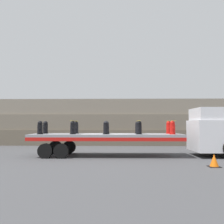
# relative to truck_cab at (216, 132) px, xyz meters

# --- Properties ---
(ground_plane) EXTENTS (120.00, 120.00, 0.00)m
(ground_plane) POSITION_rel_truck_cab_xyz_m (-6.40, 0.00, -1.42)
(ground_plane) COLOR #474749
(rock_cliff) EXTENTS (60.00, 3.30, 4.06)m
(rock_cliff) POSITION_rel_truck_cab_xyz_m (-6.40, 8.30, 0.61)
(rock_cliff) COLOR #665B4C
(rock_cliff) RESTS_ON ground_plane
(truck_cab) EXTENTS (2.62, 2.68, 2.78)m
(truck_cab) POSITION_rel_truck_cab_xyz_m (0.00, 0.00, 0.00)
(truck_cab) COLOR silver
(truck_cab) RESTS_ON ground_plane
(flatbed_trailer) EXTENTS (8.72, 2.52, 1.28)m
(flatbed_trailer) POSITION_rel_truck_cab_xyz_m (-6.92, 0.00, -0.37)
(flatbed_trailer) COLOR gray
(flatbed_trailer) RESTS_ON ground_plane
(fire_hydrant_black_near_0) EXTENTS (0.37, 0.56, 0.76)m
(fire_hydrant_black_near_0) POSITION_rel_truck_cab_xyz_m (-10.16, -0.53, 0.22)
(fire_hydrant_black_near_0) COLOR black
(fire_hydrant_black_near_0) RESTS_ON flatbed_trailer
(fire_hydrant_black_far_0) EXTENTS (0.37, 0.56, 0.76)m
(fire_hydrant_black_far_0) POSITION_rel_truck_cab_xyz_m (-10.16, 0.53, 0.22)
(fire_hydrant_black_far_0) COLOR black
(fire_hydrant_black_far_0) RESTS_ON flatbed_trailer
(fire_hydrant_black_near_1) EXTENTS (0.37, 0.56, 0.76)m
(fire_hydrant_black_near_1) POSITION_rel_truck_cab_xyz_m (-8.28, -0.53, 0.22)
(fire_hydrant_black_near_1) COLOR black
(fire_hydrant_black_near_1) RESTS_ON flatbed_trailer
(fire_hydrant_black_far_1) EXTENTS (0.37, 0.56, 0.76)m
(fire_hydrant_black_far_1) POSITION_rel_truck_cab_xyz_m (-8.28, 0.53, 0.22)
(fire_hydrant_black_far_1) COLOR black
(fire_hydrant_black_far_1) RESTS_ON flatbed_trailer
(fire_hydrant_black_near_2) EXTENTS (0.37, 0.56, 0.76)m
(fire_hydrant_black_near_2) POSITION_rel_truck_cab_xyz_m (-6.40, -0.53, 0.22)
(fire_hydrant_black_near_2) COLOR black
(fire_hydrant_black_near_2) RESTS_ON flatbed_trailer
(fire_hydrant_black_far_2) EXTENTS (0.37, 0.56, 0.76)m
(fire_hydrant_black_far_2) POSITION_rel_truck_cab_xyz_m (-6.40, 0.53, 0.22)
(fire_hydrant_black_far_2) COLOR black
(fire_hydrant_black_far_2) RESTS_ON flatbed_trailer
(fire_hydrant_black_near_3) EXTENTS (0.37, 0.56, 0.76)m
(fire_hydrant_black_near_3) POSITION_rel_truck_cab_xyz_m (-4.51, -0.53, 0.22)
(fire_hydrant_black_near_3) COLOR black
(fire_hydrant_black_near_3) RESTS_ON flatbed_trailer
(fire_hydrant_black_far_3) EXTENTS (0.37, 0.56, 0.76)m
(fire_hydrant_black_far_3) POSITION_rel_truck_cab_xyz_m (-4.51, 0.53, 0.22)
(fire_hydrant_black_far_3) COLOR black
(fire_hydrant_black_far_3) RESTS_ON flatbed_trailer
(fire_hydrant_red_near_4) EXTENTS (0.37, 0.56, 0.76)m
(fire_hydrant_red_near_4) POSITION_rel_truck_cab_xyz_m (-2.63, -0.53, 0.22)
(fire_hydrant_red_near_4) COLOR red
(fire_hydrant_red_near_4) RESTS_ON flatbed_trailer
(fire_hydrant_red_far_4) EXTENTS (0.37, 0.56, 0.76)m
(fire_hydrant_red_far_4) POSITION_rel_truck_cab_xyz_m (-2.63, 0.53, 0.22)
(fire_hydrant_red_far_4) COLOR red
(fire_hydrant_red_far_4) RESTS_ON flatbed_trailer
(cargo_strap_rear) EXTENTS (0.05, 2.61, 0.01)m
(cargo_strap_rear) POSITION_rel_truck_cab_xyz_m (-8.28, 0.00, 0.63)
(cargo_strap_rear) COLOR yellow
(cargo_strap_rear) RESTS_ON fire_hydrant_black_near_1
(cargo_strap_middle) EXTENTS (0.05, 2.61, 0.01)m
(cargo_strap_middle) POSITION_rel_truck_cab_xyz_m (-4.51, 0.00, 0.63)
(cargo_strap_middle) COLOR yellow
(cargo_strap_middle) RESTS_ON fire_hydrant_black_near_3
(cargo_strap_front) EXTENTS (0.05, 2.61, 0.01)m
(cargo_strap_front) POSITION_rel_truck_cab_xyz_m (-2.63, 0.00, 0.63)
(cargo_strap_front) COLOR yellow
(cargo_strap_front) RESTS_ON fire_hydrant_red_near_4
(traffic_cone) EXTENTS (0.49, 0.49, 0.55)m
(traffic_cone) POSITION_rel_truck_cab_xyz_m (-1.53, -3.66, -1.16)
(traffic_cone) COLOR black
(traffic_cone) RESTS_ON ground_plane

